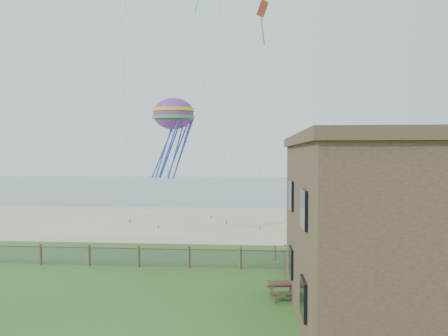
{
  "coord_description": "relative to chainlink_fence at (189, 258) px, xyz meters",
  "views": [
    {
      "loc": [
        3.77,
        -16.86,
        6.63
      ],
      "look_at": [
        1.92,
        8.0,
        5.76
      ],
      "focal_mm": 32.0,
      "sensor_mm": 36.0,
      "label": 1
    }
  ],
  "objects": [
    {
      "name": "motel_deck",
      "position": [
        13.0,
        -1.0,
        -0.3
      ],
      "size": [
        15.0,
        2.0,
        0.5
      ],
      "primitive_type": "cube",
      "color": "brown",
      "rests_on": "ground"
    },
    {
      "name": "picnic_table",
      "position": [
        5.28,
        -4.61,
        -0.2
      ],
      "size": [
        1.83,
        1.47,
        0.71
      ],
      "primitive_type": null,
      "rotation": [
        0.0,
        0.0,
        0.13
      ],
      "color": "brown",
      "rests_on": "ground"
    },
    {
      "name": "octopus_kite",
      "position": [
        -2.72,
        9.11,
        7.54
      ],
      "size": [
        4.05,
        3.44,
        7.08
      ],
      "primitive_type": null,
      "rotation": [
        0.0,
        0.0,
        -0.34
      ],
      "color": "red"
    },
    {
      "name": "ground",
      "position": [
        0.0,
        -6.0,
        -0.55
      ],
      "size": [
        160.0,
        160.0,
        0.0
      ],
      "primitive_type": "plane",
      "color": "#33561D",
      "rests_on": "ground"
    },
    {
      "name": "sand_beach",
      "position": [
        0.0,
        16.0,
        -0.55
      ],
      "size": [
        72.0,
        20.0,
        0.02
      ],
      "primitive_type": "cube",
      "color": "tan",
      "rests_on": "ground"
    },
    {
      "name": "kite_red",
      "position": [
        4.41,
        8.16,
        16.46
      ],
      "size": [
        2.13,
        1.95,
        2.75
      ],
      "primitive_type": null,
      "rotation": [
        0.44,
        0.0,
        0.99
      ],
      "color": "#C64522"
    },
    {
      "name": "chainlink_fence",
      "position": [
        0.0,
        0.0,
        0.0
      ],
      "size": [
        36.2,
        0.2,
        1.25
      ],
      "primitive_type": null,
      "color": "brown",
      "rests_on": "ground"
    },
    {
      "name": "ocean",
      "position": [
        0.0,
        60.0,
        -0.55
      ],
      "size": [
        160.0,
        68.0,
        0.02
      ],
      "primitive_type": "cube",
      "color": "slate",
      "rests_on": "ground"
    }
  ]
}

